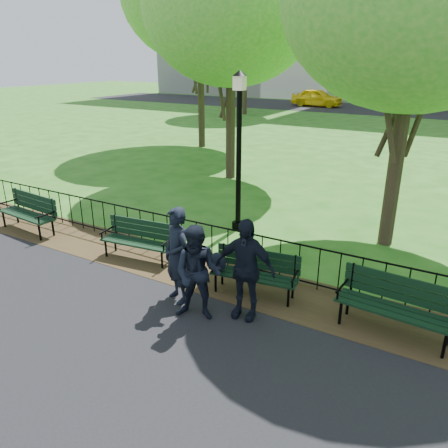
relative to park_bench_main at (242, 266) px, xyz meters
The scene contains 15 objects.
ground 1.33m from the park_bench_main, 97.89° to the right, with size 120.00×120.00×0.00m, color #265F19.
dirt_strip 0.65m from the park_bench_main, 117.80° to the left, with size 60.00×1.60×0.01m, color #332614.
far_street 33.82m from the park_bench_main, 90.28° to the left, with size 70.00×9.00×0.01m, color black.
iron_fence 0.83m from the park_bench_main, 101.46° to the left, with size 24.06×0.06×1.00m.
park_bench_main is the anchor object (origin of this frame).
park_bench_left_a 2.69m from the park_bench_main, behind, with size 1.73×0.72×0.96m.
park_bench_left_b 6.23m from the park_bench_main, behind, with size 1.89×0.72×1.05m.
park_bench_right_a 2.77m from the park_bench_main, ahead, with size 1.87×0.69×1.04m.
lamppost 3.72m from the park_bench_main, 119.79° to the left, with size 0.36×0.36×3.97m.
tree_near_w 10.07m from the park_bench_main, 121.05° to the left, with size 5.95×5.95×8.29m.
tree_far_w 29.06m from the park_bench_main, 117.77° to the left, with size 7.16×7.16×9.99m.
person_left 1.26m from the park_bench_main, 135.97° to the right, with size 0.66×0.43×1.80m, color black.
person_mid 1.20m from the park_bench_main, 100.96° to the right, with size 0.82×0.43×1.69m, color black.
person_right 0.88m from the park_bench_main, 58.10° to the right, with size 1.05×0.43×1.80m, color black.
taxi 35.06m from the park_bench_main, 106.88° to the left, with size 1.86×4.62×1.57m, color yellow.
Camera 1 is at (3.62, -5.35, 4.23)m, focal length 35.00 mm.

